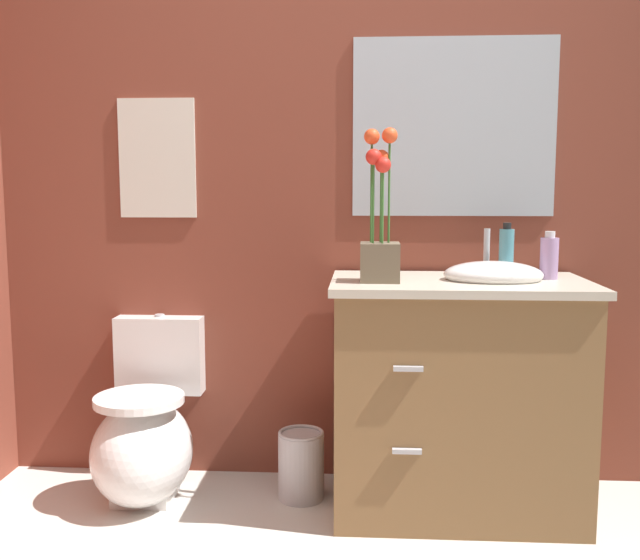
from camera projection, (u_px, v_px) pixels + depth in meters
name	position (u px, v px, depth m)	size (l,w,h in m)	color
wall_back	(411.00, 178.00, 2.94)	(4.64, 0.05, 2.50)	brown
toilet	(146.00, 437.00, 2.84)	(0.38, 0.59, 0.69)	white
vanity_cabinet	(458.00, 393.00, 2.71)	(0.94, 0.56, 1.06)	brown
flower_vase	(380.00, 234.00, 2.59)	(0.14, 0.14, 0.55)	brown
soap_bottle	(549.00, 257.00, 2.68)	(0.07, 0.07, 0.18)	#B28CBF
lotion_bottle	(506.00, 252.00, 2.75)	(0.06, 0.06, 0.20)	teal
trash_bin	(301.00, 464.00, 2.84)	(0.18, 0.18, 0.27)	#B7B7BC
wall_poster	(157.00, 158.00, 2.97)	(0.32, 0.01, 0.48)	silver
wall_mirror	(454.00, 127.00, 2.88)	(0.80, 0.01, 0.70)	#B2BCC6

